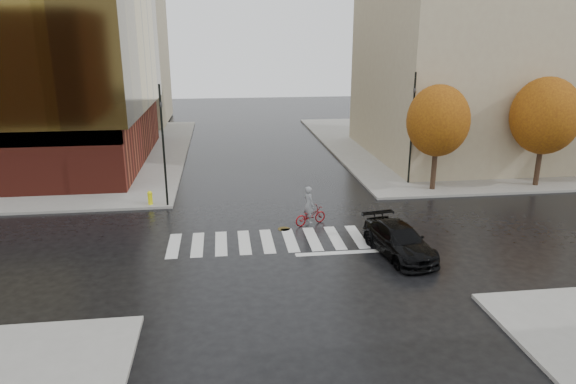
% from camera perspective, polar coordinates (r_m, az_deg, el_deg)
% --- Properties ---
extents(ground, '(120.00, 120.00, 0.00)m').
position_cam_1_polar(ground, '(24.32, 0.40, -5.80)').
color(ground, black).
rests_on(ground, ground).
extents(sidewalk_ne, '(30.00, 30.00, 0.15)m').
position_cam_1_polar(sidewalk_ne, '(50.34, 21.37, 5.12)').
color(sidewalk_ne, gray).
rests_on(sidewalk_ne, ground).
extents(crosswalk, '(12.00, 3.00, 0.01)m').
position_cam_1_polar(crosswalk, '(24.78, 0.24, -5.35)').
color(crosswalk, silver).
rests_on(crosswalk, ground).
extents(building_ne_tan, '(16.00, 16.00, 18.00)m').
position_cam_1_polar(building_ne_tan, '(44.05, 20.45, 15.62)').
color(building_ne_tan, tan).
rests_on(building_ne_tan, sidewalk_ne).
extents(building_nw_far, '(14.00, 12.00, 20.00)m').
position_cam_1_polar(building_nw_far, '(60.61, -20.67, 16.64)').
color(building_nw_far, tan).
rests_on(building_nw_far, sidewalk_nw).
extents(tree_ne_a, '(3.80, 3.80, 6.50)m').
position_cam_1_polar(tree_ne_a, '(32.75, 16.32, 7.59)').
color(tree_ne_a, black).
rests_on(tree_ne_a, sidewalk_ne).
extents(tree_ne_b, '(4.20, 4.20, 6.89)m').
position_cam_1_polar(tree_ne_b, '(36.09, 26.68, 7.56)').
color(tree_ne_b, black).
rests_on(tree_ne_b, sidewalk_ne).
extents(sedan, '(2.62, 4.92, 1.36)m').
position_cam_1_polar(sedan, '(23.49, 12.23, -5.27)').
color(sedan, black).
rests_on(sedan, ground).
extents(cyclist, '(1.91, 1.32, 2.06)m').
position_cam_1_polar(cyclist, '(26.57, 2.44, -2.19)').
color(cyclist, maroon).
rests_on(cyclist, ground).
extents(traffic_light_nw, '(0.21, 0.19, 6.80)m').
position_cam_1_polar(traffic_light_nw, '(29.21, -13.73, 5.74)').
color(traffic_light_nw, black).
rests_on(traffic_light_nw, sidewalk_nw).
extents(traffic_light_ne, '(0.16, 0.19, 7.12)m').
position_cam_1_polar(traffic_light_ne, '(33.87, 13.65, 7.62)').
color(traffic_light_ne, black).
rests_on(traffic_light_ne, sidewalk_ne).
extents(fire_hydrant, '(0.28, 0.28, 0.80)m').
position_cam_1_polar(fire_hydrant, '(30.33, -15.08, -0.54)').
color(fire_hydrant, '#F1EC0E').
rests_on(fire_hydrant, sidewalk_nw).
extents(manhole, '(0.83, 0.83, 0.01)m').
position_cam_1_polar(manhole, '(26.14, -0.45, -4.12)').
color(manhole, '#4F411C').
rests_on(manhole, ground).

